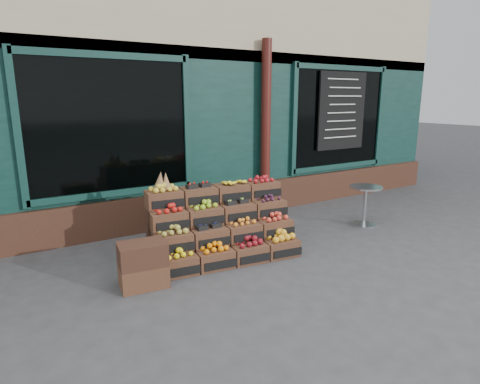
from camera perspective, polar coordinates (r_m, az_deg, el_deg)
ground at (r=5.60m, az=5.60°, el=-9.66°), size 60.00×60.00×0.00m
shop_facade at (r=9.72m, az=-13.21°, el=14.23°), size 12.00×6.24×4.80m
crate_display at (r=5.67m, az=-2.79°, el=-5.24°), size 2.07×1.20×1.23m
spare_crates at (r=4.90m, az=-13.62°, el=-10.03°), size 0.58×0.44×0.54m
bistro_table at (r=7.24m, az=17.36°, el=-1.26°), size 0.55×0.55×0.70m
shopkeeper at (r=7.28m, az=-19.29°, el=2.95°), size 0.80×0.64×1.93m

